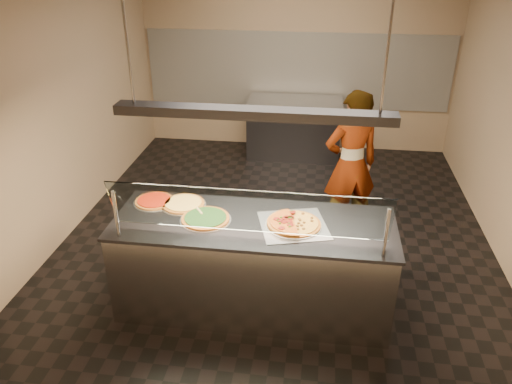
# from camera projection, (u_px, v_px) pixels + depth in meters

# --- Properties ---
(ground) EXTENTS (5.00, 6.00, 0.02)m
(ground) POSITION_uv_depth(u_px,v_px,m) (277.00, 236.00, 6.03)
(ground) COLOR black
(ground) RESTS_ON ground
(wall_back) EXTENTS (5.00, 0.02, 3.00)m
(wall_back) POSITION_uv_depth(u_px,v_px,m) (297.00, 57.00, 8.00)
(wall_back) COLOR tan
(wall_back) RESTS_ON ground
(wall_front) EXTENTS (5.00, 0.02, 3.00)m
(wall_front) POSITION_uv_depth(u_px,v_px,m) (226.00, 294.00, 2.69)
(wall_front) COLOR tan
(wall_front) RESTS_ON ground
(wall_left) EXTENTS (0.02, 6.00, 3.00)m
(wall_left) POSITION_uv_depth(u_px,v_px,m) (59.00, 107.00, 5.65)
(wall_left) COLOR tan
(wall_left) RESTS_ON ground
(tile_band) EXTENTS (4.90, 0.02, 1.20)m
(tile_band) POSITION_uv_depth(u_px,v_px,m) (296.00, 70.00, 8.06)
(tile_band) COLOR silver
(tile_band) RESTS_ON wall_back
(serving_counter) EXTENTS (2.56, 0.94, 0.93)m
(serving_counter) POSITION_uv_depth(u_px,v_px,m) (254.00, 264.00, 4.70)
(serving_counter) COLOR #B7B7BC
(serving_counter) RESTS_ON ground
(sneeze_guard) EXTENTS (2.32, 0.18, 0.54)m
(sneeze_guard) POSITION_uv_depth(u_px,v_px,m) (248.00, 212.00, 4.05)
(sneeze_guard) COLOR #B7B7BC
(sneeze_guard) RESTS_ON serving_counter
(perforated_tray) EXTENTS (0.71, 0.71, 0.01)m
(perforated_tray) POSITION_uv_depth(u_px,v_px,m) (294.00, 225.00, 4.43)
(perforated_tray) COLOR silver
(perforated_tray) RESTS_ON serving_counter
(half_pizza_pepperoni) EXTENTS (0.36, 0.52, 0.05)m
(half_pizza_pepperoni) POSITION_uv_depth(u_px,v_px,m) (281.00, 221.00, 4.43)
(half_pizza_pepperoni) COLOR brown
(half_pizza_pepperoni) RESTS_ON perforated_tray
(half_pizza_sausage) EXTENTS (0.36, 0.52, 0.04)m
(half_pizza_sausage) POSITION_uv_depth(u_px,v_px,m) (307.00, 224.00, 4.41)
(half_pizza_sausage) COLOR brown
(half_pizza_sausage) RESTS_ON perforated_tray
(pizza_spinach) EXTENTS (0.47, 0.47, 0.03)m
(pizza_spinach) POSITION_uv_depth(u_px,v_px,m) (206.00, 218.00, 4.52)
(pizza_spinach) COLOR silver
(pizza_spinach) RESTS_ON serving_counter
(pizza_cheese) EXTENTS (0.43, 0.43, 0.03)m
(pizza_cheese) POSITION_uv_depth(u_px,v_px,m) (183.00, 203.00, 4.77)
(pizza_cheese) COLOR silver
(pizza_cheese) RESTS_ON serving_counter
(pizza_tomato) EXTENTS (0.40, 0.40, 0.03)m
(pizza_tomato) POSITION_uv_depth(u_px,v_px,m) (154.00, 201.00, 4.83)
(pizza_tomato) COLOR silver
(pizza_tomato) RESTS_ON serving_counter
(pizza_spatula) EXTENTS (0.27, 0.19, 0.02)m
(pizza_spatula) POSITION_uv_depth(u_px,v_px,m) (205.00, 212.00, 4.59)
(pizza_spatula) COLOR #B7B7BC
(pizza_spatula) RESTS_ON pizza_spinach
(prep_table) EXTENTS (1.50, 0.74, 0.93)m
(prep_table) POSITION_uv_depth(u_px,v_px,m) (294.00, 128.00, 8.06)
(prep_table) COLOR #323237
(prep_table) RESTS_ON ground
(worker) EXTENTS (0.75, 0.62, 1.77)m
(worker) POSITION_uv_depth(u_px,v_px,m) (351.00, 165.00, 5.73)
(worker) COLOR #2A292E
(worker) RESTS_ON ground
(heat_lamp_housing) EXTENTS (2.30, 0.18, 0.08)m
(heat_lamp_housing) POSITION_uv_depth(u_px,v_px,m) (253.00, 113.00, 4.03)
(heat_lamp_housing) COLOR #323237
(heat_lamp_housing) RESTS_ON ceiling
(lamp_rod_left) EXTENTS (0.02, 0.02, 1.01)m
(lamp_rod_left) POSITION_uv_depth(u_px,v_px,m) (127.00, 41.00, 3.90)
(lamp_rod_left) COLOR #B7B7BC
(lamp_rod_left) RESTS_ON ceiling
(lamp_rod_right) EXTENTS (0.02, 0.02, 1.01)m
(lamp_rod_right) POSITION_uv_depth(u_px,v_px,m) (388.00, 48.00, 3.66)
(lamp_rod_right) COLOR #B7B7BC
(lamp_rod_right) RESTS_ON ceiling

